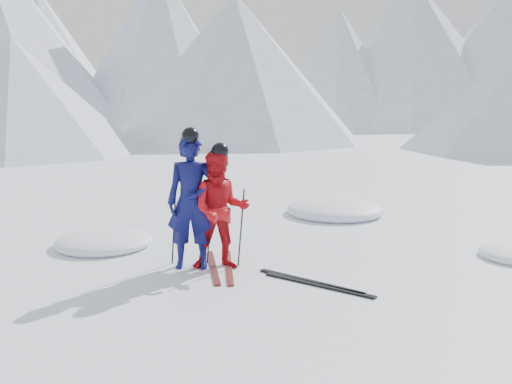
{
  "coord_description": "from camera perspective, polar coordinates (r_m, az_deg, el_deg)",
  "views": [
    {
      "loc": [
        -1.76,
        -7.94,
        2.52
      ],
      "look_at": [
        -1.99,
        0.5,
        1.1
      ],
      "focal_mm": 38.0,
      "sensor_mm": 36.0,
      "label": 1
    }
  ],
  "objects": [
    {
      "name": "ground",
      "position": [
        8.52,
        13.55,
        -7.94
      ],
      "size": [
        160.0,
        160.0,
        0.0
      ],
      "primitive_type": "plane",
      "color": "white",
      "rests_on": "ground"
    },
    {
      "name": "mountain_range",
      "position": [
        44.09,
        11.69,
        14.83
      ],
      "size": [
        106.15,
        62.94,
        15.53
      ],
      "color": "#B2BCD1",
      "rests_on": "ground"
    },
    {
      "name": "skier_blue",
      "position": [
        8.21,
        -6.8,
        -1.07
      ],
      "size": [
        0.75,
        0.51,
        2.03
      ],
      "primitive_type": "imported",
      "rotation": [
        0.0,
        0.0,
        0.03
      ],
      "color": "#0C0E48",
      "rests_on": "ground"
    },
    {
      "name": "skier_red",
      "position": [
        8.15,
        -3.75,
        -1.91
      ],
      "size": [
        0.97,
        0.8,
        1.81
      ],
      "primitive_type": "imported",
      "rotation": [
        0.0,
        0.0,
        0.14
      ],
      "color": "#B50E14",
      "rests_on": "ground"
    },
    {
      "name": "pole_blue_left",
      "position": [
        8.48,
        -8.62,
        -3.12
      ],
      "size": [
        0.13,
        0.09,
        1.35
      ],
      "primitive_type": "cylinder",
      "rotation": [
        0.05,
        0.08,
        0.0
      ],
      "color": "black",
      "rests_on": "ground"
    },
    {
      "name": "pole_blue_right",
      "position": [
        8.49,
        -4.84,
        -3.02
      ],
      "size": [
        0.13,
        0.08,
        1.35
      ],
      "primitive_type": "cylinder",
      "rotation": [
        -0.04,
        0.08,
        0.0
      ],
      "color": "black",
      "rests_on": "ground"
    },
    {
      "name": "pole_red_left",
      "position": [
        8.49,
        -5.59,
        -3.55
      ],
      "size": [
        0.12,
        0.1,
        1.2
      ],
      "primitive_type": "cylinder",
      "rotation": [
        0.06,
        0.08,
        0.0
      ],
      "color": "black",
      "rests_on": "ground"
    },
    {
      "name": "pole_red_right",
      "position": [
        8.34,
        -1.57,
        -3.75
      ],
      "size": [
        0.12,
        0.09,
        1.2
      ],
      "primitive_type": "cylinder",
      "rotation": [
        -0.05,
        0.08,
        0.0
      ],
      "color": "black",
      "rests_on": "ground"
    },
    {
      "name": "ski_worn_left",
      "position": [
        8.38,
        -4.51,
        -7.88
      ],
      "size": [
        0.39,
        1.69,
        0.03
      ],
      "primitive_type": "cube",
      "rotation": [
        0.0,
        0.0,
        0.18
      ],
      "color": "black",
      "rests_on": "ground"
    },
    {
      "name": "ski_worn_right",
      "position": [
        8.36,
        -2.86,
        -7.9
      ],
      "size": [
        0.27,
        1.7,
        0.03
      ],
      "primitive_type": "cube",
      "rotation": [
        0.0,
        0.0,
        0.11
      ],
      "color": "black",
      "rests_on": "ground"
    },
    {
      "name": "ski_loose_a",
      "position": [
        7.76,
        5.72,
        -9.35
      ],
      "size": [
        1.43,
        1.07,
        0.03
      ],
      "primitive_type": "cube",
      "rotation": [
        0.0,
        0.0,
        0.94
      ],
      "color": "black",
      "rests_on": "ground"
    },
    {
      "name": "ski_loose_b",
      "position": [
        7.62,
        6.56,
        -9.71
      ],
      "size": [
        1.46,
        1.03,
        0.03
      ],
      "primitive_type": "cube",
      "rotation": [
        0.0,
        0.0,
        0.98
      ],
      "color": "black",
      "rests_on": "ground"
    },
    {
      "name": "snow_lumps",
      "position": [
        10.81,
        5.76,
        -3.99
      ],
      "size": [
        8.94,
        7.49,
        0.48
      ],
      "color": "white",
      "rests_on": "ground"
    }
  ]
}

